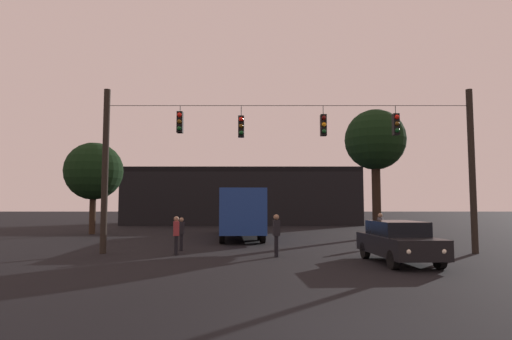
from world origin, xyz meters
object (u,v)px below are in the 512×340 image
city_bus (242,208)px  pedestrian_crossing_right (383,228)px  pedestrian_near_bus (278,233)px  pedestrian_crossing_left (178,233)px  car_near_right (401,241)px  tree_left_silhouette (96,171)px  tree_behind_building (377,141)px  pedestrian_crossing_center (183,232)px

city_bus → pedestrian_crossing_right: size_ratio=6.57×
pedestrian_near_bus → pedestrian_crossing_left: bearing=170.5°
city_bus → car_near_right: (6.24, -11.92, -1.07)m
tree_left_silhouette → tree_behind_building: bearing=-8.8°
tree_left_silhouette → tree_behind_building: (19.42, -3.01, 1.75)m
city_bus → tree_behind_building: 9.81m
pedestrian_near_bus → tree_behind_building: 13.15m
car_near_right → pedestrian_crossing_right: bearing=80.0°
city_bus → pedestrian_near_bus: (1.86, -10.09, -0.88)m
city_bus → pedestrian_crossing_right: 9.66m
city_bus → car_near_right: size_ratio=2.51×
car_near_right → city_bus: bearing=117.6°
pedestrian_crossing_center → pedestrian_crossing_right: size_ratio=0.90×
pedestrian_crossing_left → pedestrian_crossing_center: pedestrian_crossing_left is taller
pedestrian_crossing_center → tree_behind_building: (11.22, 7.52, 5.38)m
car_near_right → pedestrian_near_bus: 4.75m
pedestrian_crossing_center → pedestrian_crossing_right: 9.76m
pedestrian_crossing_center → tree_behind_building: tree_behind_building is taller
city_bus → car_near_right: city_bus is taller
tree_left_silhouette → tree_behind_building: tree_behind_building is taller
pedestrian_crossing_right → pedestrian_near_bus: 6.54m
pedestrian_crossing_right → tree_left_silhouette: tree_left_silhouette is taller
car_near_right → tree_left_silhouette: (-16.87, 14.71, 3.67)m
pedestrian_crossing_right → city_bus: bearing=138.7°
pedestrian_crossing_left → pedestrian_near_bus: 4.29m
city_bus → tree_behind_building: (8.79, -0.22, 4.36)m
car_near_right → pedestrian_near_bus: bearing=157.3°
car_near_right → tree_left_silhouette: size_ratio=0.68×
car_near_right → pedestrian_near_bus: pedestrian_near_bus is taller
car_near_right → tree_behind_building: bearing=77.7°
tree_left_silhouette → pedestrian_near_bus: bearing=-45.9°
pedestrian_crossing_left → tree_left_silhouette: bearing=124.2°
car_near_right → tree_behind_building: (2.55, 11.70, 5.43)m
pedestrian_crossing_center → tree_left_silhouette: 13.83m
pedestrian_crossing_right → car_near_right: bearing=-100.0°
pedestrian_crossing_left → pedestrian_crossing_center: (-0.06, 1.64, -0.07)m
pedestrian_crossing_right → tree_behind_building: (1.57, 6.13, 5.26)m
pedestrian_crossing_left → pedestrian_crossing_right: 10.06m
tree_left_silhouette → pedestrian_crossing_right: bearing=-27.1°
city_bus → tree_behind_building: size_ratio=1.35×
city_bus → car_near_right: 13.50m
pedestrian_crossing_center → pedestrian_near_bus: pedestrian_near_bus is taller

